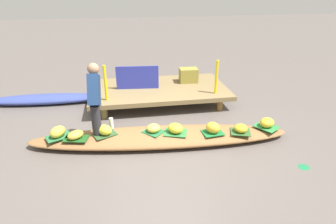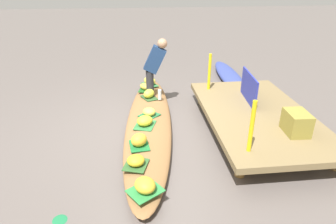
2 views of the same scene
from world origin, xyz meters
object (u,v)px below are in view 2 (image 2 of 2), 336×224
at_px(market_banner, 249,88).
at_px(produce_crate, 296,123).
at_px(banana_bunch_0, 145,121).
at_px(vendor_boat, 149,124).
at_px(banana_bunch_1, 149,112).
at_px(vendor_person, 155,64).
at_px(banana_bunch_2, 139,140).
at_px(banana_bunch_6, 145,185).
at_px(banana_bunch_3, 136,160).
at_px(banana_bunch_5, 150,81).
at_px(banana_bunch_7, 145,86).
at_px(moored_boat, 230,77).
at_px(water_bottle, 160,95).
at_px(banana_bunch_4, 149,94).

xyz_separation_m(market_banner, produce_crate, (1.29, 0.29, -0.10)).
bearing_deg(banana_bunch_0, vendor_boat, 162.95).
bearing_deg(banana_bunch_1, vendor_person, 169.51).
relative_size(banana_bunch_0, banana_bunch_2, 1.11).
bearing_deg(banana_bunch_6, banana_bunch_2, -177.39).
relative_size(banana_bunch_3, vendor_person, 0.20).
relative_size(vendor_boat, banana_bunch_5, 15.97).
distance_m(vendor_person, market_banner, 1.94).
relative_size(vendor_boat, vendor_person, 3.84).
bearing_deg(banana_bunch_5, banana_bunch_7, -21.58).
height_order(moored_boat, water_bottle, water_bottle).
bearing_deg(market_banner, banana_bunch_3, -47.42).
distance_m(banana_bunch_1, banana_bunch_6, 2.09).
bearing_deg(market_banner, banana_bunch_2, -56.05).
bearing_deg(banana_bunch_4, banana_bunch_2, -7.58).
bearing_deg(banana_bunch_5, moored_boat, 107.43).
bearing_deg(banana_bunch_3, water_bottle, 167.01).
xyz_separation_m(banana_bunch_3, vendor_person, (-2.50, 0.44, 0.61)).
relative_size(vendor_boat, market_banner, 4.75).
height_order(vendor_boat, banana_bunch_7, banana_bunch_7).
bearing_deg(water_bottle, banana_bunch_0, -17.51).
xyz_separation_m(banana_bunch_5, vendor_person, (0.67, 0.08, 0.59)).
relative_size(banana_bunch_4, produce_crate, 0.62).
height_order(banana_bunch_5, produce_crate, produce_crate).
distance_m(banana_bunch_6, banana_bunch_7, 3.42).
bearing_deg(produce_crate, market_banner, -167.34).
relative_size(banana_bunch_0, banana_bunch_7, 1.00).
bearing_deg(banana_bunch_5, banana_bunch_6, -4.02).
relative_size(banana_bunch_0, banana_bunch_4, 1.04).
bearing_deg(banana_bunch_7, banana_bunch_5, 158.42).
height_order(banana_bunch_4, water_bottle, water_bottle).
xyz_separation_m(banana_bunch_4, market_banner, (0.72, 1.86, 0.32)).
bearing_deg(vendor_person, banana_bunch_3, -10.09).
distance_m(vendor_boat, banana_bunch_7, 1.47).
bearing_deg(banana_bunch_0, banana_bunch_7, 177.49).
height_order(moored_boat, vendor_person, vendor_person).
relative_size(banana_bunch_0, banana_bunch_3, 1.17).
height_order(banana_bunch_1, water_bottle, water_bottle).
bearing_deg(market_banner, vendor_boat, -77.34).
bearing_deg(banana_bunch_5, water_bottle, 9.88).
distance_m(banana_bunch_3, banana_bunch_4, 2.40).
bearing_deg(banana_bunch_7, banana_bunch_1, 0.84).
distance_m(banana_bunch_7, market_banner, 2.30).
bearing_deg(banana_bunch_1, banana_bunch_3, -9.83).
distance_m(vendor_boat, market_banner, 2.01).
bearing_deg(banana_bunch_0, banana_bunch_3, -8.44).
xyz_separation_m(banana_bunch_0, vendor_person, (-1.35, 0.27, 0.60)).
bearing_deg(vendor_person, banana_bunch_1, -10.49).
distance_m(moored_boat, banana_bunch_2, 4.15).
xyz_separation_m(banana_bunch_6, water_bottle, (-2.82, 0.42, 0.01)).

